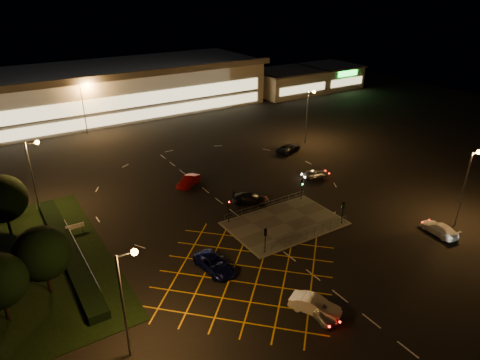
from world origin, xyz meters
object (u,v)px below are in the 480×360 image
signal_nw (229,207)px  car_left_blue (215,264)px  car_circ_red (189,181)px  car_right_silver (315,174)px  car_approach_white (439,229)px  signal_ne (302,185)px  car_near_silver (320,310)px  signal_sw (265,236)px  car_far_dkgrey (251,199)px  car_queue_white (315,306)px  signal_se (343,208)px  car_east_grey (289,148)px

signal_nw → car_left_blue: 10.08m
signal_nw → car_circ_red: bearing=87.4°
car_right_silver → car_approach_white: car_approach_white is taller
signal_ne → car_approach_white: signal_ne is taller
signal_ne → car_right_silver: signal_ne is taller
car_near_silver → car_approach_white: 22.31m
signal_sw → car_far_dkgrey: signal_sw is taller
car_circ_red → car_approach_white: 35.03m
signal_ne → car_near_silver: size_ratio=0.78×
signal_ne → car_right_silver: bearing=34.6°
car_queue_white → car_approach_white: size_ratio=0.99×
signal_se → signal_nw: size_ratio=1.00×
signal_sw → car_circ_red: size_ratio=0.68×
car_right_silver → car_approach_white: bearing=-161.0°
car_near_silver → car_far_dkgrey: bearing=75.9°
signal_nw → car_left_blue: bearing=-129.8°
car_circ_red → car_east_grey: car_circ_red is taller
car_near_silver → car_approach_white: (22.12, 2.90, 0.01)m
car_right_silver → car_left_blue: bearing=130.4°
car_queue_white → car_circ_red: 31.17m
signal_se → car_far_dkgrey: 12.94m
car_queue_white → car_circ_red: car_queue_white is taller
car_queue_white → car_far_dkgrey: size_ratio=0.93×
car_left_blue → car_right_silver: car_left_blue is taller
signal_se → signal_ne: size_ratio=1.00×
car_far_dkgrey → car_circ_red: size_ratio=1.11×
signal_se → car_approach_white: bearing=136.6°
car_right_silver → signal_sw: bearing=138.3°
car_queue_white → car_east_grey: size_ratio=0.90×
car_near_silver → car_approach_white: car_approach_white is taller
signal_ne → car_near_silver: (-13.60, -18.94, -1.68)m
signal_nw → car_east_grey: bearing=35.5°
car_queue_white → signal_se: bearing=9.0°
signal_se → signal_ne: same height
signal_sw → signal_se: 12.00m
signal_ne → car_east_grey: bearing=57.1°
signal_nw → car_east_grey: signal_nw is taller
signal_nw → car_near_silver: 19.08m
car_left_blue → signal_ne: bearing=16.8°
signal_se → car_right_silver: (6.81, 12.69, -1.68)m
signal_nw → car_right_silver: signal_nw is taller
car_east_grey → car_left_blue: bearing=109.0°
signal_se → car_queue_white: bearing=37.2°
car_right_silver → car_east_grey: (3.43, 11.15, 0.06)m
car_right_silver → car_east_grey: bearing=-2.8°
signal_sw → car_east_grey: size_ratio=0.59×
signal_nw → car_near_silver: signal_nw is taller
car_circ_red → car_east_grey: 21.88m
car_queue_white → car_near_silver: bearing=-113.8°
signal_nw → car_queue_white: bearing=-95.1°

